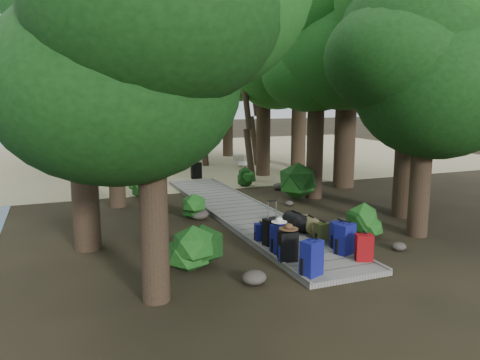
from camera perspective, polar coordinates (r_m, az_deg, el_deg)
name	(u,v)px	position (r m, az deg, el deg)	size (l,w,h in m)	color
ground	(255,222)	(14.14, 1.81, -5.14)	(120.00, 120.00, 0.00)	#2D2616
sand_beach	(151,158)	(29.26, -10.79, 2.68)	(40.00, 22.00, 0.02)	tan
boardwalk	(242,212)	(15.02, 0.29, -3.98)	(2.00, 12.00, 0.12)	gray
backpack_left_a	(312,256)	(9.74, 8.73, -9.15)	(0.43, 0.30, 0.81)	navy
backpack_left_b	(288,244)	(10.51, 5.87, -7.82)	(0.41, 0.29, 0.75)	black
backpack_left_c	(280,237)	(11.03, 4.89, -6.92)	(0.40, 0.29, 0.75)	navy
backpack_left_d	(261,231)	(11.96, 2.56, -6.21)	(0.31, 0.23, 0.48)	navy
backpack_right_a	(364,246)	(10.84, 14.89, -7.79)	(0.37, 0.26, 0.66)	#99060B
backpack_right_b	(345,237)	(11.19, 12.69, -6.80)	(0.44, 0.31, 0.79)	navy
backpack_right_c	(340,234)	(11.59, 12.05, -6.40)	(0.41, 0.29, 0.71)	navy
backpack_right_d	(322,232)	(11.93, 10.01, -6.20)	(0.37, 0.26, 0.56)	#353F17
duffel_right_khaki	(311,225)	(12.70, 8.61, -5.43)	(0.44, 0.66, 0.44)	brown
duffel_right_black	(296,221)	(12.98, 6.89, -5.00)	(0.46, 0.74, 0.46)	black
suitcase_on_boardwalk	(272,231)	(11.60, 3.90, -6.27)	(0.43, 0.24, 0.67)	black
lone_suitcase_on_sand	(196,171)	(21.48, -5.35, 1.16)	(0.46, 0.26, 0.73)	black
hat_brown	(289,226)	(10.33, 5.95, -5.60)	(0.43, 0.43, 0.13)	#51351E
hat_white	(279,219)	(10.85, 4.80, -4.82)	(0.36, 0.36, 0.12)	silver
kayak	(93,171)	(23.70, -17.46, 1.07)	(0.69, 3.16, 0.32)	#A2250D
sun_lounger	(244,161)	(24.92, 0.47, 2.32)	(0.62, 1.92, 0.62)	silver
tree_right_a	(426,91)	(13.16, 21.77, 10.09)	(4.65, 4.65, 7.75)	black
tree_right_b	(415,34)	(15.36, 20.59, 16.29)	(6.20, 6.20, 11.07)	black
tree_right_c	(317,79)	(17.33, 9.36, 12.05)	(5.02, 5.02, 8.68)	black
tree_right_d	(349,34)	(19.86, 13.15, 16.91)	(6.71, 6.71, 12.30)	black
tree_right_e	(264,73)	(22.12, 2.92, 12.94)	(5.34, 5.34, 9.61)	black
tree_right_f	(300,62)	(24.92, 7.33, 14.10)	(6.13, 6.13, 10.95)	black
tree_left_a	(150,101)	(8.29, -10.92, 9.48)	(4.39, 4.39, 7.31)	black
tree_left_b	(77,57)	(11.78, -19.25, 13.94)	(5.13, 5.13, 9.24)	black
tree_left_c	(113,89)	(16.20, -15.27, 10.61)	(4.55, 4.55, 7.91)	black
tree_back_a	(126,82)	(28.45, -13.73, 11.51)	(5.25, 5.25, 9.08)	black
tree_back_b	(173,75)	(28.72, -8.22, 12.50)	(5.55, 5.55, 9.91)	black
tree_back_c	(228,82)	(29.44, -1.53, 11.88)	(5.13, 5.13, 9.23)	black
tree_back_d	(59,84)	(26.81, -21.23, 10.83)	(5.23, 5.23, 8.71)	black
palm_right_a	(253,102)	(20.73, 1.61, 9.49)	(4.09, 4.09, 6.98)	#103B10
palm_right_b	(255,91)	(25.60, 1.90, 10.81)	(4.16, 4.16, 8.04)	#103B10
palm_right_c	(208,95)	(25.60, -3.91, 10.34)	(4.80, 4.80, 7.63)	#103B10
palm_left_a	(78,109)	(19.52, -19.14, 8.16)	(4.07, 4.07, 6.48)	#103B10
rock_left_a	(254,277)	(9.61, 1.76, -11.79)	(0.50, 0.45, 0.28)	#4C473F
rock_left_b	(176,244)	(11.89, -7.78, -7.76)	(0.34, 0.30, 0.18)	#4C473F
rock_left_c	(199,215)	(14.43, -4.97, -4.21)	(0.57, 0.51, 0.31)	#4C473F
rock_left_d	(163,204)	(16.21, -9.36, -2.96)	(0.32, 0.29, 0.18)	#4C473F
rock_right_a	(399,246)	(12.22, 18.80, -7.68)	(0.37, 0.33, 0.20)	#4C473F
rock_right_b	(339,222)	(14.01, 12.03, -5.02)	(0.42, 0.38, 0.23)	#4C473F
rock_right_c	(289,203)	(16.29, 6.00, -2.83)	(0.31, 0.28, 0.17)	#4C473F
rock_right_d	(279,186)	(18.97, 4.78, -0.78)	(0.51, 0.46, 0.28)	#4C473F
shrub_left_a	(198,248)	(10.31, -5.20, -8.26)	(1.06, 1.06, 0.96)	#185218
shrub_left_b	(193,208)	(14.39, -5.73, -3.38)	(0.83, 0.83, 0.74)	#185218
shrub_left_c	(144,185)	(17.75, -11.62, -0.62)	(1.05, 1.05, 0.95)	#185218
shrub_right_a	(366,223)	(12.94, 15.12, -5.04)	(0.92, 0.92, 0.83)	#185218
shrub_right_b	(300,181)	(17.25, 7.29, -0.13)	(1.49, 1.49, 1.34)	#185218
shrub_right_c	(249,178)	(19.54, 1.07, 0.28)	(0.84, 0.84, 0.76)	#185218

